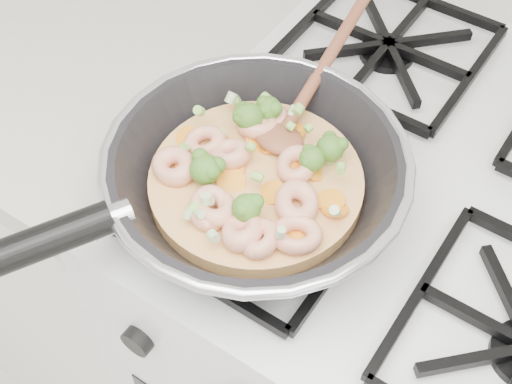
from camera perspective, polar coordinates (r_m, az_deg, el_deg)
The scene contains 3 objects.
stove at distance 1.17m, azimuth 10.53°, elevation -12.89°, with size 0.60×0.60×0.92m.
counter_left at distance 1.48m, azimuth -17.95°, elevation 3.28°, with size 1.00×0.60×0.90m.
skillet at distance 0.70m, azimuth -0.35°, elevation 1.36°, with size 0.33×0.63×0.10m.
Camera 1 is at (0.10, 1.18, 1.50)m, focal length 49.34 mm.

